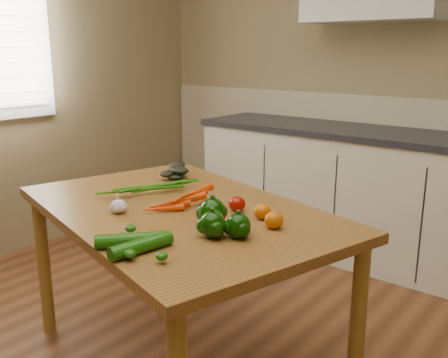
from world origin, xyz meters
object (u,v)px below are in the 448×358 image
table (179,226)px  zucchini_a (141,246)px  tomato_a (237,204)px  tomato_c (274,220)px  leafy_greens (173,167)px  pepper_a (213,212)px  garlic_bulb (119,206)px  carrot_bunch (173,195)px  zucchini_b (130,240)px  pepper_b (238,226)px  pepper_c (213,225)px  tomato_b (262,211)px

table → zucchini_a: bearing=-44.6°
tomato_a → tomato_c: 0.24m
tomato_c → zucchini_a: 0.51m
leafy_greens → tomato_c: 0.90m
leafy_greens → pepper_a: pepper_a is taller
garlic_bulb → tomato_a: (0.36, 0.32, 0.00)m
carrot_bunch → zucchini_b: bearing=-46.7°
pepper_b → zucchini_a: bearing=-118.5°
table → zucchini_b: (0.18, -0.42, 0.11)m
pepper_c → zucchini_b: pepper_c is taller
pepper_a → zucchini_a: pepper_a is taller
table → pepper_c: size_ratio=17.22×
pepper_a → pepper_b: 0.16m
leafy_greens → pepper_a: (0.64, -0.44, 0.00)m
tomato_b → zucchini_b: bearing=-109.6°
zucchini_a → garlic_bulb: bearing=149.7°
pepper_a → tomato_b: pepper_a is taller
leafy_greens → garlic_bulb: 0.62m
garlic_bulb → table: bearing=57.3°
leafy_greens → garlic_bulb: leafy_greens is taller
garlic_bulb → pepper_a: pepper_a is taller
pepper_b → zucchini_a: size_ratio=0.39×
tomato_b → zucchini_a: 0.54m
pepper_a → tomato_b: 0.21m
pepper_c → zucchini_b: 0.29m
zucchini_b → garlic_bulb: bearing=145.9°
pepper_b → tomato_a: size_ratio=1.27×
table → pepper_b: size_ratio=18.45×
carrot_bunch → table: bearing=-11.2°
table → zucchini_a: (0.25, -0.43, 0.11)m
garlic_bulb → tomato_c: bearing=22.1°
carrot_bunch → zucchini_b: size_ratio=1.15×
carrot_bunch → pepper_b: size_ratio=3.02×
table → pepper_c: 0.41m
pepper_b → zucchini_b: bearing=-127.9°
pepper_a → tomato_a: bearing=99.6°
carrot_bunch → pepper_c: 0.45m
leafy_greens → garlic_bulb: bearing=-66.6°
pepper_c → zucchini_b: size_ratio=0.41×
pepper_c → tomato_b: 0.28m
table → tomato_b: (0.37, 0.09, 0.12)m
table → zucchini_b: 0.47m
tomato_b → tomato_c: size_ratio=0.95×
pepper_b → tomato_c: bearing=73.9°
carrot_bunch → tomato_c: size_ratio=3.71×
tomato_b → garlic_bulb: bearing=-148.8°
carrot_bunch → garlic_bulb: 0.25m
tomato_c → zucchini_a: (-0.21, -0.47, -0.01)m
pepper_c → pepper_a: bearing=129.9°
leafy_greens → table: bearing=-43.3°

